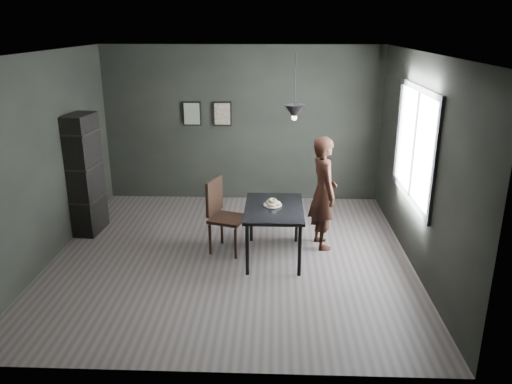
{
  "coord_description": "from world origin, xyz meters",
  "views": [
    {
      "loc": [
        0.61,
        -6.42,
        3.16
      ],
      "look_at": [
        0.35,
        0.05,
        0.95
      ],
      "focal_mm": 35.0,
      "sensor_mm": 36.0,
      "label": 1
    }
  ],
  "objects_px": {
    "cafe_table": "(274,213)",
    "wood_chair": "(222,211)",
    "shelf_unit": "(85,175)",
    "white_plate": "(273,205)",
    "pendant_lamp": "(294,112)",
    "woman": "(323,193)"
  },
  "relations": [
    {
      "from": "cafe_table",
      "to": "shelf_unit",
      "type": "height_order",
      "value": "shelf_unit"
    },
    {
      "from": "white_plate",
      "to": "wood_chair",
      "type": "distance_m",
      "value": 0.76
    },
    {
      "from": "cafe_table",
      "to": "pendant_lamp",
      "type": "height_order",
      "value": "pendant_lamp"
    },
    {
      "from": "cafe_table",
      "to": "wood_chair",
      "type": "relative_size",
      "value": 1.12
    },
    {
      "from": "cafe_table",
      "to": "shelf_unit",
      "type": "bearing_deg",
      "value": 164.32
    },
    {
      "from": "white_plate",
      "to": "shelf_unit",
      "type": "height_order",
      "value": "shelf_unit"
    },
    {
      "from": "woman",
      "to": "wood_chair",
      "type": "distance_m",
      "value": 1.48
    },
    {
      "from": "pendant_lamp",
      "to": "shelf_unit",
      "type": "bearing_deg",
      "value": 167.21
    },
    {
      "from": "cafe_table",
      "to": "wood_chair",
      "type": "height_order",
      "value": "wood_chair"
    },
    {
      "from": "woman",
      "to": "wood_chair",
      "type": "xyz_separation_m",
      "value": [
        -1.45,
        -0.21,
        -0.22
      ]
    },
    {
      "from": "white_plate",
      "to": "pendant_lamp",
      "type": "xyz_separation_m",
      "value": [
        0.27,
        0.05,
        1.29
      ]
    },
    {
      "from": "white_plate",
      "to": "wood_chair",
      "type": "height_order",
      "value": "wood_chair"
    },
    {
      "from": "wood_chair",
      "to": "woman",
      "type": "bearing_deg",
      "value": 27.32
    },
    {
      "from": "woman",
      "to": "shelf_unit",
      "type": "distance_m",
      "value": 3.65
    },
    {
      "from": "white_plate",
      "to": "woman",
      "type": "height_order",
      "value": "woman"
    },
    {
      "from": "wood_chair",
      "to": "cafe_table",
      "type": "bearing_deg",
      "value": 3.7
    },
    {
      "from": "cafe_table",
      "to": "white_plate",
      "type": "bearing_deg",
      "value": 109.94
    },
    {
      "from": "wood_chair",
      "to": "pendant_lamp",
      "type": "relative_size",
      "value": 1.24
    },
    {
      "from": "white_plate",
      "to": "pendant_lamp",
      "type": "distance_m",
      "value": 1.32
    },
    {
      "from": "white_plate",
      "to": "pendant_lamp",
      "type": "bearing_deg",
      "value": 10.4
    },
    {
      "from": "cafe_table",
      "to": "woman",
      "type": "xyz_separation_m",
      "value": [
        0.71,
        0.42,
        0.16
      ]
    },
    {
      "from": "white_plate",
      "to": "woman",
      "type": "distance_m",
      "value": 0.82
    }
  ]
}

